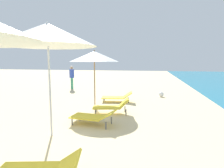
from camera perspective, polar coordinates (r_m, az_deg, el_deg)
umbrella_second at (r=5.14m, az=-19.30°, el=14.20°), size 2.52×2.52×3.04m
lounger_second_shoreside at (r=5.98m, az=-5.75°, el=-9.92°), size 1.48×0.77×0.50m
umbrella_farthest at (r=8.15m, az=-5.49°, el=8.47°), size 2.15×2.15×2.52m
lounger_farthest_shoreside at (r=9.29m, az=1.62°, el=-3.98°), size 1.58×0.85×0.51m
lounger_farthest_inland at (r=7.17m, az=-0.08°, el=-6.87°), size 1.47×0.86×0.60m
person_walking_near at (r=13.88m, az=-12.35°, el=2.69°), size 0.42×0.40×1.68m
beach_ball at (r=10.94m, az=15.00°, el=-3.12°), size 0.29×0.29×0.29m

